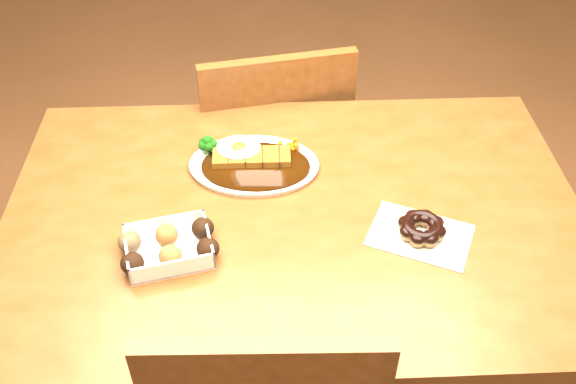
{
  "coord_description": "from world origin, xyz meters",
  "views": [
    {
      "loc": [
        -0.06,
        -0.96,
        1.66
      ],
      "look_at": [
        -0.01,
        -0.01,
        0.81
      ],
      "focal_mm": 40.0,
      "sensor_mm": 36.0,
      "label": 1
    }
  ],
  "objects_px": {
    "table": "(294,244)",
    "chair_far": "(271,154)",
    "pon_de_ring": "(421,229)",
    "katsu_curry_plate": "(252,162)",
    "donut_box": "(169,246)"
  },
  "relations": [
    {
      "from": "table",
      "to": "chair_far",
      "type": "xyz_separation_m",
      "value": [
        -0.04,
        0.54,
        -0.17
      ]
    },
    {
      "from": "pon_de_ring",
      "to": "chair_far",
      "type": "bearing_deg",
      "value": 114.91
    },
    {
      "from": "katsu_curry_plate",
      "to": "donut_box",
      "type": "xyz_separation_m",
      "value": [
        -0.16,
        -0.26,
        0.01
      ]
    },
    {
      "from": "katsu_curry_plate",
      "to": "pon_de_ring",
      "type": "xyz_separation_m",
      "value": [
        0.33,
        -0.23,
        0.0
      ]
    },
    {
      "from": "chair_far",
      "to": "pon_de_ring",
      "type": "distance_m",
      "value": 0.74
    },
    {
      "from": "table",
      "to": "chair_far",
      "type": "distance_m",
      "value": 0.56
    },
    {
      "from": "chair_far",
      "to": "katsu_curry_plate",
      "type": "relative_size",
      "value": 2.93
    },
    {
      "from": "katsu_curry_plate",
      "to": "pon_de_ring",
      "type": "height_order",
      "value": "katsu_curry_plate"
    },
    {
      "from": "chair_far",
      "to": "donut_box",
      "type": "bearing_deg",
      "value": 62.17
    },
    {
      "from": "donut_box",
      "to": "pon_de_ring",
      "type": "relative_size",
      "value": 0.84
    },
    {
      "from": "table",
      "to": "pon_de_ring",
      "type": "height_order",
      "value": "pon_de_ring"
    },
    {
      "from": "pon_de_ring",
      "to": "table",
      "type": "bearing_deg",
      "value": 161.45
    },
    {
      "from": "chair_far",
      "to": "donut_box",
      "type": "relative_size",
      "value": 4.46
    },
    {
      "from": "katsu_curry_plate",
      "to": "donut_box",
      "type": "bearing_deg",
      "value": -121.51
    },
    {
      "from": "chair_far",
      "to": "donut_box",
      "type": "distance_m",
      "value": 0.74
    }
  ]
}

